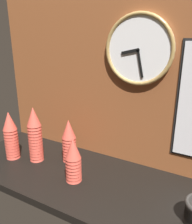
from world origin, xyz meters
TOP-DOWN VIEW (x-y plane):
  - ground_plane at (0.00, 0.00)cm, footprint 160.00×56.00cm
  - wall_tiled_back at (0.00, 26.50)cm, footprint 160.00×3.00cm
  - cup_stack_center at (-9.85, -6.31)cm, footprint 8.20×8.20cm
  - cup_stack_center_left at (-23.35, 9.00)cm, footprint 8.20×8.20cm
  - cup_stack_far_left at (-55.45, -5.03)cm, footprint 8.20×8.20cm
  - cup_stack_left at (-40.93, 0.24)cm, footprint 8.20×8.20cm
  - wall_clock at (10.65, 23.47)cm, footprint 35.71×2.70cm

SIDE VIEW (x-z plane):
  - ground_plane at x=0.00cm, z-range -4.00..0.00cm
  - cup_stack_center at x=-9.85cm, z-range 0.00..23.83cm
  - cup_stack_center_left at x=-23.35cm, z-range 0.00..25.65cm
  - cup_stack_far_left at x=-55.45cm, z-range 0.00..29.28cm
  - cup_stack_left at x=-40.93cm, z-range 0.00..32.92cm
  - wall_tiled_back at x=0.00cm, z-range 0.00..105.00cm
  - wall_clock at x=10.65cm, z-range 46.43..82.14cm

